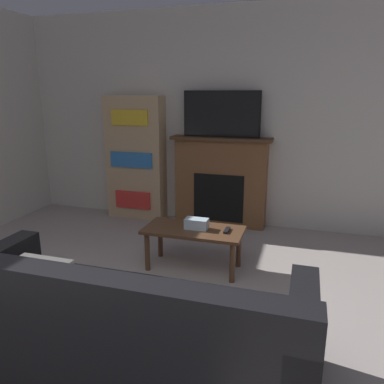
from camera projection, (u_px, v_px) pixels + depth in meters
The scene contains 8 objects.
wall_back at pixel (221, 120), 4.75m from camera, with size 6.36×0.06×2.70m.
fireplace at pixel (221, 181), 4.81m from camera, with size 1.27×0.28×1.15m.
tv at pixel (222, 114), 4.57m from camera, with size 0.96×0.03×0.56m.
couch at pixel (122, 332), 2.25m from camera, with size 2.21×0.88×0.82m.
coffee_table at pixel (194, 235), 3.61m from camera, with size 0.95×0.46×0.41m.
tissue_box at pixel (197, 224), 3.58m from camera, with size 0.22×0.12×0.10m.
remote_control at pixel (227, 230), 3.52m from camera, with size 0.04×0.15×0.02m.
bookshelf at pixel (136, 158), 5.06m from camera, with size 0.79×0.29×1.64m.
Camera 1 is at (1.07, -1.09, 1.67)m, focal length 35.00 mm.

